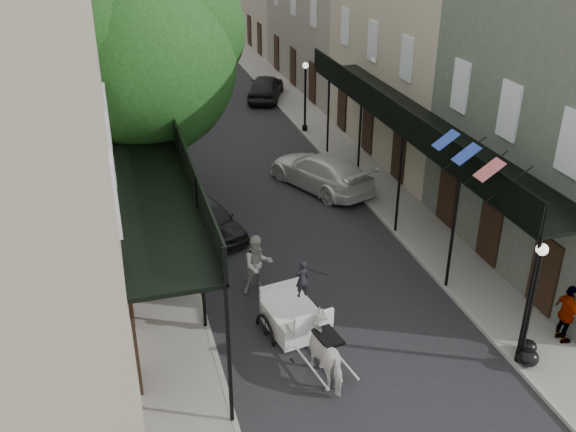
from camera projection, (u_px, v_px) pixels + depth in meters
ground at (354, 346)px, 18.52m from camera, size 140.00×140.00×0.00m
road at (224, 128)px, 35.68m from camera, size 8.00×90.00×0.01m
sidewalk_left at (132, 135)px, 34.42m from camera, size 2.20×90.00×0.12m
sidewalk_right at (309, 119)px, 36.88m from camera, size 2.20×90.00×0.12m
building_row_left at (53, 9)px, 39.78m from camera, size 5.00×80.00×10.50m
gallery_left at (151, 148)px, 21.50m from camera, size 2.20×18.05×4.88m
gallery_right at (412, 123)px, 23.85m from camera, size 2.20×18.05×4.88m
tree_near at (153, 53)px, 23.29m from camera, size 7.31×6.80×9.63m
tree_far at (130, 11)px, 35.59m from camera, size 6.45×6.00×8.61m
lamppost_right_near at (531, 303)px, 16.88m from camera, size 0.32×0.32×3.71m
lamppost_left at (180, 211)px, 21.74m from camera, size 0.32×0.32×3.71m
lamppost_right_far at (305, 96)px, 34.04m from camera, size 0.32×0.32×3.71m
horse at (329, 352)px, 17.01m from camera, size 1.20×2.07×1.64m
carriage at (288, 295)px, 18.96m from camera, size 1.91×2.62×2.75m
pedestrian_walking at (258, 265)px, 20.61m from camera, size 1.03×0.82×2.03m
pedestrian_sidewalk_left at (153, 144)px, 30.48m from camera, size 1.31×1.01×1.78m
pedestrian_sidewalk_right at (567, 314)px, 18.16m from camera, size 0.55×1.11×1.83m
car_left_near at (210, 220)px, 24.25m from camera, size 2.70×4.09×1.29m
car_left_mid at (160, 129)px, 33.40m from camera, size 2.34×4.41×1.38m
car_left_far at (155, 73)px, 43.37m from camera, size 4.26×6.23×1.58m
car_right_near at (321, 171)px, 28.13m from camera, size 4.11×5.80×1.56m
car_right_far at (266, 87)px, 40.22m from camera, size 3.49×4.98×1.58m
trash_bags at (528, 353)px, 17.68m from camera, size 0.84×0.99×0.49m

